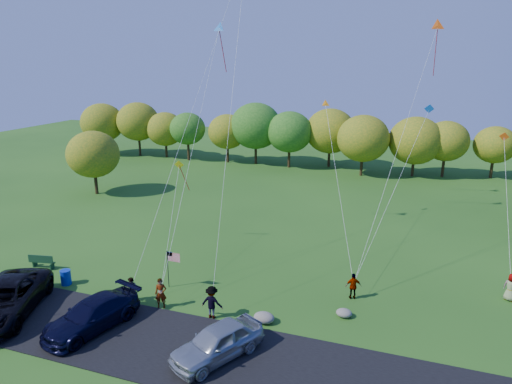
% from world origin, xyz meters
% --- Properties ---
extents(ground, '(140.00, 140.00, 0.00)m').
position_xyz_m(ground, '(0.00, 0.00, 0.00)').
color(ground, '#245017').
rests_on(ground, ground).
extents(asphalt_lane, '(44.00, 6.00, 0.06)m').
position_xyz_m(asphalt_lane, '(0.00, -4.00, 0.03)').
color(asphalt_lane, black).
rests_on(asphalt_lane, ground).
extents(treeline, '(76.26, 28.22, 8.61)m').
position_xyz_m(treeline, '(-1.33, 36.08, 4.68)').
color(treeline, '#3C2B16').
rests_on(treeline, ground).
extents(minivan_dark, '(5.59, 7.69, 1.94)m').
position_xyz_m(minivan_dark, '(-10.73, -4.52, 1.03)').
color(minivan_dark, black).
rests_on(minivan_dark, asphalt_lane).
extents(minivan_navy, '(3.64, 5.98, 1.62)m').
position_xyz_m(minivan_navy, '(-5.14, -4.04, 0.87)').
color(minivan_navy, black).
rests_on(minivan_navy, asphalt_lane).
extents(minivan_silver, '(4.09, 5.31, 1.69)m').
position_xyz_m(minivan_silver, '(2.31, -4.08, 0.90)').
color(minivan_silver, '#A8ACB3').
rests_on(minivan_silver, asphalt_lane).
extents(flyer_a, '(0.80, 0.68, 1.86)m').
position_xyz_m(flyer_a, '(-2.78, -0.80, 0.93)').
color(flyer_a, '#4C4C59').
rests_on(flyer_a, ground).
extents(flyer_b, '(0.83, 0.68, 1.56)m').
position_xyz_m(flyer_b, '(-4.82, -0.75, 0.78)').
color(flyer_b, '#4C4C59').
rests_on(flyer_b, ground).
extents(flyer_c, '(1.28, 0.75, 1.95)m').
position_xyz_m(flyer_c, '(0.52, -0.80, 0.97)').
color(flyer_c, '#4C4C59').
rests_on(flyer_c, ground).
extents(flyer_d, '(1.06, 0.72, 1.67)m').
position_xyz_m(flyer_d, '(7.81, 4.04, 0.84)').
color(flyer_d, '#4C4C59').
rests_on(flyer_d, ground).
extents(flyer_e, '(1.01, 0.90, 1.74)m').
position_xyz_m(flyer_e, '(16.89, 7.00, 0.87)').
color(flyer_e, '#4C4C59').
rests_on(flyer_e, ground).
extents(park_bench, '(1.82, 0.62, 1.01)m').
position_xyz_m(park_bench, '(-13.50, 1.09, 0.54)').
color(park_bench, '#13361F').
rests_on(park_bench, ground).
extents(trash_barrel, '(0.66, 0.66, 0.99)m').
position_xyz_m(trash_barrel, '(-10.21, -0.29, 0.49)').
color(trash_barrel, '#0A2BA2').
rests_on(trash_barrel, ground).
extents(flag_assembly, '(0.93, 0.60, 2.52)m').
position_xyz_m(flag_assembly, '(-3.38, 1.60, 1.89)').
color(flag_assembly, black).
rests_on(flag_assembly, ground).
extents(boulder_near, '(1.19, 0.93, 0.60)m').
position_xyz_m(boulder_near, '(3.47, -0.31, 0.30)').
color(boulder_near, gray).
rests_on(boulder_near, ground).
extents(boulder_far, '(0.91, 0.76, 0.47)m').
position_xyz_m(boulder_far, '(7.62, 1.77, 0.24)').
color(boulder_far, gray).
rests_on(boulder_far, ground).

